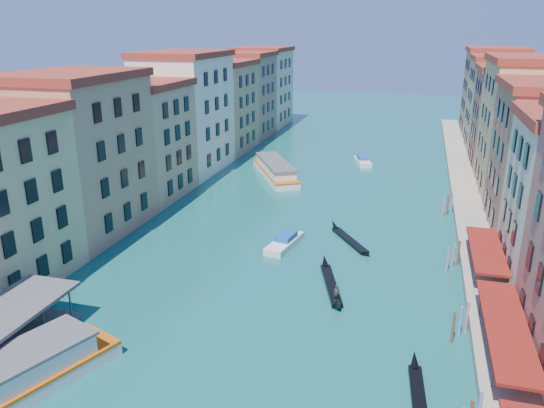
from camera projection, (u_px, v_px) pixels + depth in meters
The scene contains 11 objects.
left_bank_palazzos at pixel (170, 123), 88.68m from camera, with size 12.80×128.40×21.00m.
right_bank_palazzos at pixel (533, 141), 74.62m from camera, with size 12.80×128.40×21.00m.
quay at pixel (466, 198), 79.61m from camera, with size 4.00×140.00×1.00m, color #A09681.
restaurant_awnings at pixel (507, 330), 40.45m from camera, with size 3.20×44.55×3.12m.
mooring_poles_right at pixel (458, 308), 47.07m from camera, with size 1.44×54.24×3.20m.
vaporetto_far at pixel (275, 169), 92.86m from camera, with size 12.48×18.00×2.72m.
gondola_fore at pixel (331, 283), 53.47m from camera, with size 4.32×11.20×2.29m.
gondola_right at pixel (419, 402), 36.55m from camera, with size 1.80×10.65×2.12m.
gondola_far at pixel (349, 239), 64.82m from camera, with size 6.69×9.44×1.53m.
motorboat_mid at pixel (285, 242), 63.34m from camera, with size 3.39×7.30×1.46m.
motorboat_far at pixel (363, 161), 101.56m from camera, with size 4.18×7.32×1.45m.
Camera 1 is at (14.40, -15.80, 25.04)m, focal length 35.00 mm.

